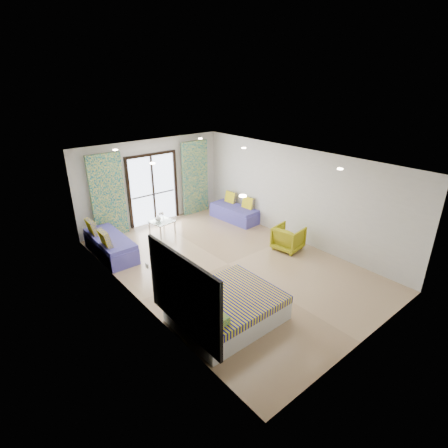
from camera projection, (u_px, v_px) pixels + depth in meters
floor at (228, 264)px, 9.02m from camera, size 5.00×7.50×0.01m
ceiling at (229, 161)px, 7.96m from camera, size 5.00×7.50×0.01m
wall_back at (152, 182)px, 11.14m from camera, size 5.00×0.01×2.70m
wall_front at (373, 279)px, 5.84m from camera, size 5.00×0.01×2.70m
wall_left at (134, 245)px, 7.02m from camera, size 0.01×7.50×2.70m
wall_right at (295, 195)px, 9.96m from camera, size 0.01×7.50×2.70m
balcony_door at (153, 185)px, 11.15m from camera, size 1.76×0.08×2.28m
balcony_rail at (153, 194)px, 11.28m from camera, size 1.52×0.03×0.04m
curtain_left at (108, 196)px, 10.14m from camera, size 1.00×0.10×2.50m
curtain_right at (195, 178)px, 11.96m from camera, size 1.00×0.10×2.50m
downlight_a at (243, 196)px, 5.73m from camera, size 0.12×0.12×0.02m
downlight_b at (340, 169)px, 7.38m from camera, size 0.12×0.12×0.02m
downlight_c at (152, 163)px, 7.85m from camera, size 0.12×0.12×0.02m
downlight_d at (244, 148)px, 9.50m from camera, size 0.12×0.12×0.02m
downlight_e at (115, 150)px, 9.27m from camera, size 0.12×0.12×0.02m
downlight_f at (200, 139)px, 10.91m from camera, size 0.12×0.12×0.02m
headboard at (183, 294)px, 5.97m from camera, size 0.06×2.10×1.50m
switch_plate at (147, 266)px, 6.85m from camera, size 0.02×0.10×0.10m
bed at (226, 308)px, 6.85m from camera, size 1.99×1.63×0.69m
daybed_left at (110, 245)px, 9.36m from camera, size 0.79×1.96×0.96m
daybed_right at (234, 212)px, 11.68m from camera, size 0.80×1.77×0.85m
coffee_table at (162, 222)px, 10.62m from camera, size 0.71×0.71×0.72m
vase at (158, 218)px, 10.58m from camera, size 0.23×0.24×0.18m
armchair at (288, 237)px, 9.66m from camera, size 0.79×0.83×0.75m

